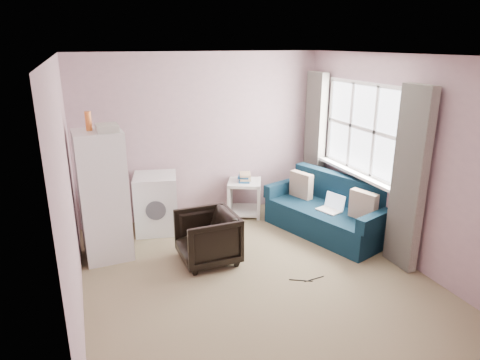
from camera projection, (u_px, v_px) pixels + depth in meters
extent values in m
cube|color=#8A7A5A|center=(254.00, 276.00, 5.04)|extent=(3.80, 4.20, 0.02)
cube|color=silver|center=(257.00, 54.00, 4.26)|extent=(3.80, 4.20, 0.02)
cube|color=#AB8790|center=(202.00, 136.00, 6.53)|extent=(3.80, 0.02, 2.50)
cube|color=#AB8790|center=(380.00, 264.00, 2.77)|extent=(3.80, 0.02, 2.50)
cube|color=#AB8790|center=(67.00, 196.00, 4.01)|extent=(0.02, 4.20, 2.50)
cube|color=#AB8790|center=(397.00, 158.00, 5.29)|extent=(0.02, 4.20, 2.50)
cube|color=white|center=(363.00, 128.00, 5.83)|extent=(0.01, 1.60, 1.20)
imported|color=black|center=(207.00, 235.00, 5.27)|extent=(0.66, 0.71, 0.71)
cube|color=silver|center=(103.00, 196.00, 5.27)|extent=(0.59, 0.59, 1.63)
cube|color=#4D4C54|center=(128.00, 208.00, 5.45)|extent=(0.04, 0.52, 0.02)
cube|color=#4D4C54|center=(123.00, 169.00, 5.48)|extent=(0.02, 0.03, 0.47)
cube|color=white|center=(125.00, 169.00, 5.26)|extent=(0.03, 0.39, 0.56)
cylinder|color=orange|center=(88.00, 121.00, 5.00)|extent=(0.08, 0.08, 0.22)
cube|color=#BAB9AF|center=(107.00, 128.00, 4.97)|extent=(0.26, 0.29, 0.08)
cube|color=silver|center=(156.00, 203.00, 6.14)|extent=(0.70, 0.70, 0.84)
cube|color=#4D4C54|center=(155.00, 178.00, 6.00)|extent=(0.65, 0.63, 0.05)
cylinder|color=#4D4C54|center=(156.00, 211.00, 5.86)|extent=(0.27, 0.08, 0.28)
cube|color=white|center=(245.00, 183.00, 6.69)|extent=(0.66, 0.66, 0.04)
cube|color=white|center=(244.00, 210.00, 6.83)|extent=(0.66, 0.66, 0.04)
cube|color=white|center=(230.00, 197.00, 6.78)|extent=(0.25, 0.47, 0.56)
cube|color=white|center=(259.00, 198.00, 6.75)|extent=(0.25, 0.47, 0.56)
cube|color=#205487|center=(245.00, 180.00, 6.67)|extent=(0.25, 0.29, 0.03)
cube|color=#CBAD87|center=(245.00, 178.00, 6.66)|extent=(0.24, 0.29, 0.03)
cube|color=#205487|center=(244.00, 176.00, 6.66)|extent=(0.26, 0.30, 0.03)
cube|color=#CBAD87|center=(245.00, 174.00, 6.64)|extent=(0.24, 0.29, 0.03)
cube|color=#0D293C|center=(326.00, 220.00, 6.13)|extent=(1.32, 1.89, 0.38)
cube|color=#0D293C|center=(342.00, 189.00, 6.20)|extent=(0.72, 1.68, 0.42)
cube|color=#0D293C|center=(379.00, 219.00, 5.43)|extent=(0.81, 0.39, 0.19)
cube|color=#0D293C|center=(286.00, 187.00, 6.65)|extent=(0.81, 0.39, 0.19)
cube|color=tan|center=(363.00, 205.00, 5.63)|extent=(0.23, 0.40, 0.38)
cube|color=tan|center=(301.00, 185.00, 6.44)|extent=(0.23, 0.40, 0.38)
cube|color=white|center=(329.00, 210.00, 5.95)|extent=(0.31, 0.37, 0.02)
cube|color=silver|center=(335.00, 201.00, 5.99)|extent=(0.16, 0.32, 0.21)
cube|color=white|center=(355.00, 173.00, 6.00)|extent=(0.14, 1.70, 0.04)
cube|color=white|center=(358.00, 171.00, 6.01)|extent=(0.02, 1.68, 0.05)
cube|color=white|center=(362.00, 129.00, 5.83)|extent=(0.02, 1.68, 0.05)
cube|color=white|center=(366.00, 84.00, 5.64)|extent=(0.02, 1.68, 0.05)
cube|color=white|center=(403.00, 141.00, 5.12)|extent=(0.02, 0.05, 1.20)
cube|color=white|center=(374.00, 132.00, 5.59)|extent=(0.02, 0.05, 1.20)
cube|color=white|center=(351.00, 125.00, 6.06)|extent=(0.02, 0.05, 1.20)
cube|color=white|center=(330.00, 119.00, 6.54)|extent=(0.02, 0.05, 1.20)
cube|color=beige|center=(409.00, 180.00, 4.96)|extent=(0.12, 0.46, 2.18)
cube|color=beige|center=(314.00, 141.00, 6.88)|extent=(0.12, 0.46, 2.18)
cylinder|color=black|center=(314.00, 279.00, 4.96)|extent=(0.27, 0.04, 0.01)
cylinder|color=black|center=(301.00, 280.00, 4.93)|extent=(0.24, 0.14, 0.01)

